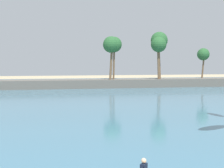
# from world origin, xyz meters

# --- Properties ---
(sea) EXTENTS (220.00, 98.26, 0.06)m
(sea) POSITION_xyz_m (0.00, 56.68, 0.03)
(sea) COLOR teal
(sea) RESTS_ON ground
(palm_headland) EXTENTS (83.48, 6.02, 13.32)m
(palm_headland) POSITION_xyz_m (1.10, 65.66, 3.03)
(palm_headland) COLOR #605B54
(palm_headland) RESTS_ON ground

